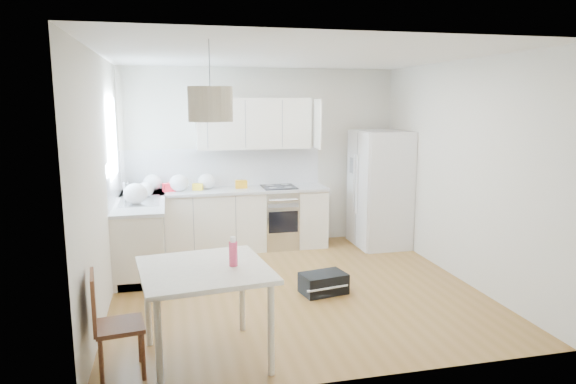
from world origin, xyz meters
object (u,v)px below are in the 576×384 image
object	(u,v)px
dining_table	(205,278)
refrigerator	(381,189)
dining_chair	(120,323)
gym_bag	(323,283)

from	to	relation	value
dining_table	refrigerator	bearing A→B (deg)	39.11
dining_chair	gym_bag	distance (m)	2.55
dining_chair	refrigerator	bearing A→B (deg)	33.62
refrigerator	dining_table	world-z (taller)	refrigerator
dining_table	dining_chair	bearing A→B (deg)	-179.32
refrigerator	gym_bag	distance (m)	2.41
gym_bag	dining_chair	bearing A→B (deg)	-158.45
dining_table	dining_chair	distance (m)	0.76
refrigerator	dining_table	bearing A→B (deg)	-133.98
dining_table	dining_chair	xyz separation A→B (m)	(-0.69, -0.10, -0.29)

